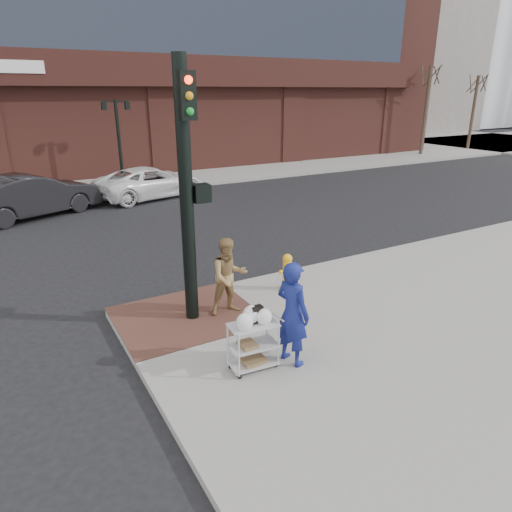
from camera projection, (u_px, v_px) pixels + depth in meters
ground at (232, 334)px, 9.01m from camera, size 220.00×220.00×0.00m
sidewalk_far at (195, 144)px, 40.93m from camera, size 65.00×36.00×0.15m
brick_curb_ramp at (186, 316)px, 9.42m from camera, size 2.80×2.40×0.01m
filler_block at (382, 52)px, 55.63m from camera, size 14.00×20.00×18.00m
bare_tree_a at (431, 64)px, 31.55m from camera, size 1.80×1.80×7.20m
bare_tree_b at (479, 73)px, 34.92m from camera, size 1.80×1.80×6.70m
lamp_post at (118, 133)px, 22.11m from camera, size 1.32×0.22×4.00m
traffic_signal_pole at (188, 188)px, 8.46m from camera, size 0.61×0.51×5.00m
woman_blue at (292, 313)px, 7.54m from camera, size 0.58×0.75×1.82m
pedestrian_tan at (229, 276)px, 9.31m from camera, size 0.84×0.68×1.62m
sedan_dark at (32, 196)px, 17.16m from camera, size 5.23×3.55×1.63m
minivan_white at (151, 182)px, 20.34m from camera, size 5.33×3.37×1.37m
utility_cart at (253, 341)px, 7.49m from camera, size 0.83×0.51×1.10m
fire_hydrant at (287, 271)px, 10.56m from camera, size 0.41×0.29×0.87m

